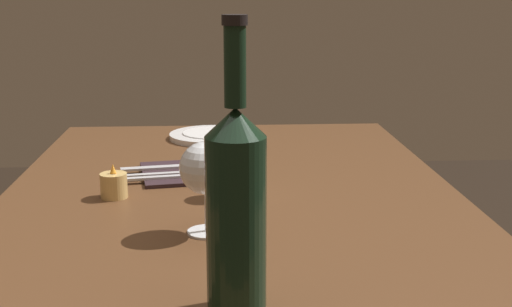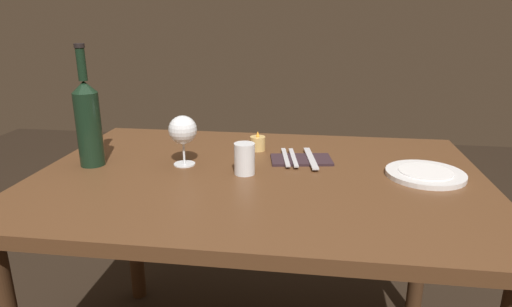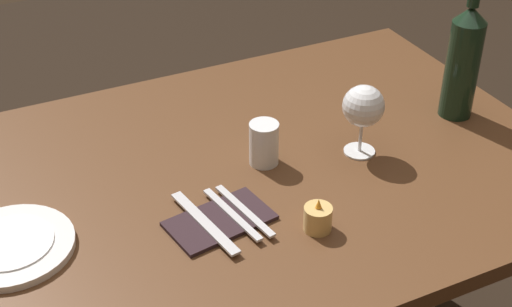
# 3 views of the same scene
# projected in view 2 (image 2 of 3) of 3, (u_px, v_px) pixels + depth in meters

# --- Properties ---
(dining_table) EXTENTS (1.30, 0.90, 0.74)m
(dining_table) POSITION_uv_depth(u_px,v_px,m) (259.00, 202.00, 1.32)
(dining_table) COLOR #56351E
(dining_table) RESTS_ON ground
(wine_glass_left) EXTENTS (0.09, 0.09, 0.15)m
(wine_glass_left) POSITION_uv_depth(u_px,v_px,m) (183.00, 131.00, 1.33)
(wine_glass_left) COLOR white
(wine_glass_left) RESTS_ON dining_table
(wine_bottle) EXTENTS (0.07, 0.07, 0.37)m
(wine_bottle) POSITION_uv_depth(u_px,v_px,m) (88.00, 121.00, 1.32)
(wine_bottle) COLOR black
(wine_bottle) RESTS_ON dining_table
(water_tumbler) EXTENTS (0.06, 0.06, 0.09)m
(water_tumbler) POSITION_uv_depth(u_px,v_px,m) (245.00, 160.00, 1.28)
(water_tumbler) COLOR white
(water_tumbler) RESTS_ON dining_table
(votive_candle) EXTENTS (0.05, 0.05, 0.07)m
(votive_candle) POSITION_uv_depth(u_px,v_px,m) (258.00, 144.00, 1.50)
(votive_candle) COLOR #DBB266
(votive_candle) RESTS_ON dining_table
(dinner_plate) EXTENTS (0.22, 0.22, 0.02)m
(dinner_plate) POSITION_uv_depth(u_px,v_px,m) (425.00, 174.00, 1.27)
(dinner_plate) COLOR white
(dinner_plate) RESTS_ON dining_table
(folded_napkin) EXTENTS (0.21, 0.14, 0.01)m
(folded_napkin) POSITION_uv_depth(u_px,v_px,m) (301.00, 160.00, 1.40)
(folded_napkin) COLOR #2D1E23
(folded_napkin) RESTS_ON dining_table
(fork_inner) EXTENTS (0.04, 0.18, 0.00)m
(fork_inner) POSITION_uv_depth(u_px,v_px,m) (293.00, 157.00, 1.40)
(fork_inner) COLOR silver
(fork_inner) RESTS_ON folded_napkin
(fork_outer) EXTENTS (0.04, 0.18, 0.00)m
(fork_outer) POSITION_uv_depth(u_px,v_px,m) (286.00, 157.00, 1.40)
(fork_outer) COLOR silver
(fork_outer) RESTS_ON folded_napkin
(table_knife) EXTENTS (0.05, 0.21, 0.00)m
(table_knife) POSITION_uv_depth(u_px,v_px,m) (311.00, 158.00, 1.39)
(table_knife) COLOR silver
(table_knife) RESTS_ON folded_napkin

